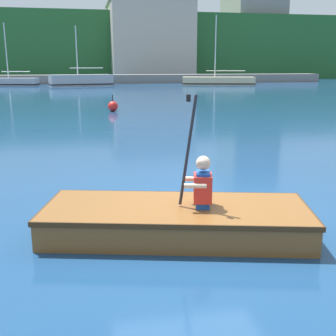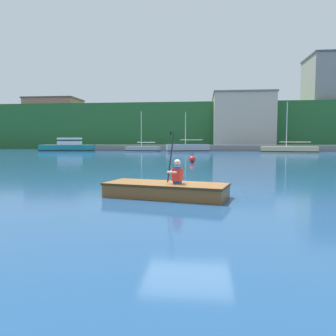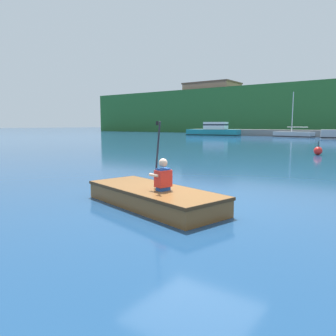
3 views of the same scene
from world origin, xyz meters
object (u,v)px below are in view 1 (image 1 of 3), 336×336
object	(u,v)px
moored_boat_dock_center_near	(81,80)
moored_boat_dock_west_end	(218,81)
person_paddler	(202,184)
channel_buoy	(113,106)
rowboat_foreground	(172,218)
moored_boat_dock_center_far	(11,82)

from	to	relation	value
moored_boat_dock_center_near	moored_boat_dock_west_end	bearing A→B (deg)	-0.84
person_paddler	channel_buoy	world-z (taller)	person_paddler
moored_boat_dock_center_near	rowboat_foreground	xyz separation A→B (m)	(1.14, -36.43, -0.29)
rowboat_foreground	moored_boat_dock_west_end	bearing A→B (deg)	71.33
moored_boat_dock_west_end	channel_buoy	xyz separation A→B (m)	(-11.98, -22.27, -0.15)
moored_boat_dock_west_end	moored_boat_dock_center_far	distance (m)	20.07
moored_boat_dock_center_near	moored_boat_dock_center_far	xyz separation A→B (m)	(-6.56, 2.06, -0.15)
moored_boat_dock_west_end	rowboat_foreground	bearing A→B (deg)	-108.67
moored_boat_dock_west_end	rowboat_foreground	distance (m)	38.24
person_paddler	moored_boat_dock_center_far	bearing A→B (deg)	101.77
person_paddler	rowboat_foreground	bearing A→B (deg)	166.10
moored_boat_dock_west_end	moored_boat_dock_center_near	size ratio (longest dim) A/B	1.23
moored_boat_dock_center_near	moored_boat_dock_center_far	bearing A→B (deg)	162.53
person_paddler	moored_boat_dock_center_near	bearing A→B (deg)	92.32
rowboat_foreground	channel_buoy	world-z (taller)	channel_buoy
moored_boat_dock_center_near	moored_boat_dock_center_far	distance (m)	6.87
moored_boat_dock_west_end	moored_boat_dock_center_far	xyz separation A→B (m)	(-19.94, 2.26, -0.02)
moored_boat_dock_west_end	person_paddler	world-z (taller)	moored_boat_dock_west_end
moored_boat_dock_center_far	moored_boat_dock_west_end	bearing A→B (deg)	-6.46
moored_boat_dock_west_end	channel_buoy	size ratio (longest dim) A/B	10.32
rowboat_foreground	channel_buoy	distance (m)	13.96
person_paddler	channel_buoy	bearing A→B (deg)	90.31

